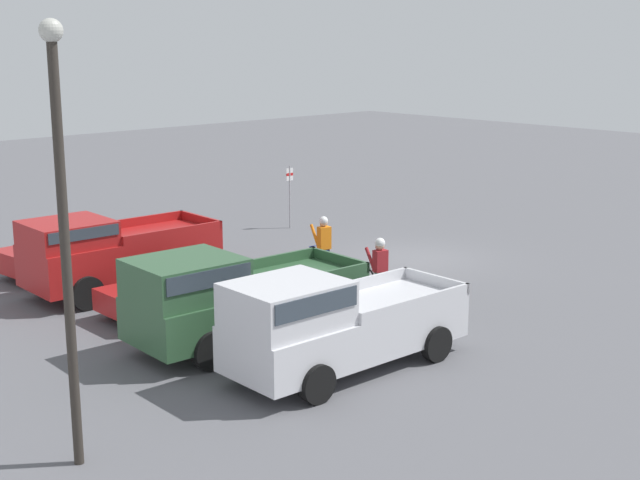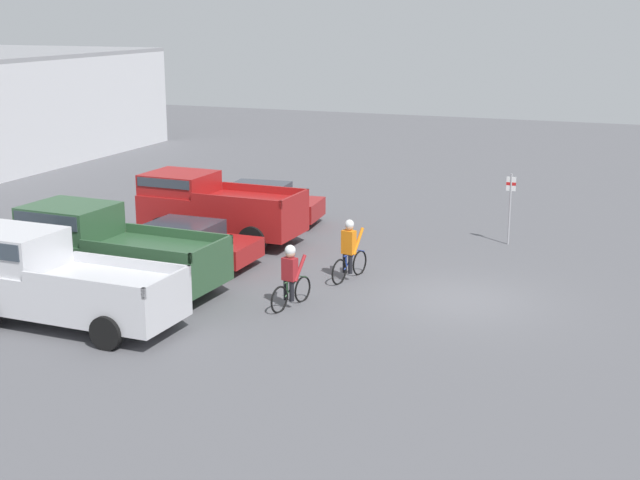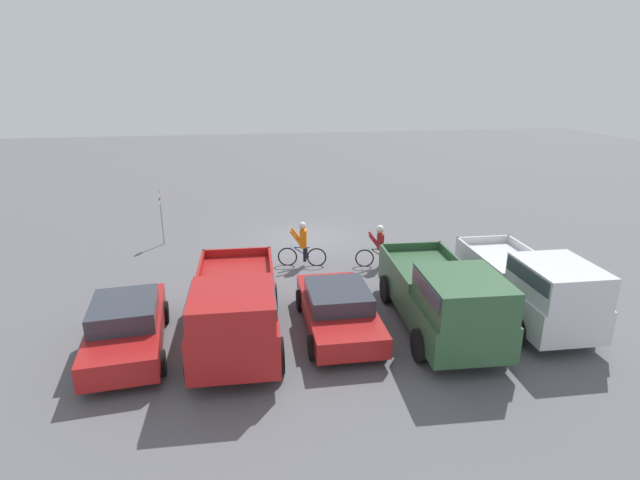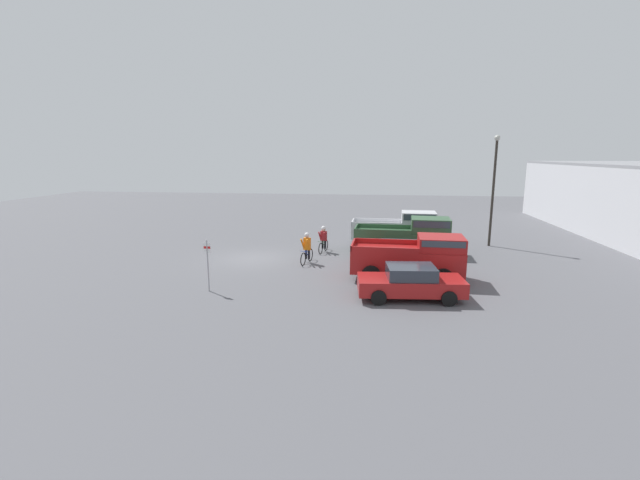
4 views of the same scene
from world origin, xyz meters
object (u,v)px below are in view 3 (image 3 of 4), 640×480
at_px(pickup_truck_1, 444,297).
at_px(sedan_0, 338,308).
at_px(fire_lane_sign, 161,212).
at_px(cyclist_0, 302,244).
at_px(cyclist_1, 379,245).
at_px(sedan_1, 126,326).
at_px(pickup_truck_2, 235,308).
at_px(pickup_truck_0, 532,285).

distance_m(pickup_truck_1, sedan_0, 2.92).
distance_m(pickup_truck_1, fire_lane_sign, 12.60).
xyz_separation_m(sedan_0, fire_lane_sign, (5.76, -8.51, 0.74)).
height_order(cyclist_0, fire_lane_sign, fire_lane_sign).
height_order(sedan_0, cyclist_1, cyclist_1).
relative_size(sedan_1, fire_lane_sign, 1.95).
bearing_deg(fire_lane_sign, sedan_1, 91.04).
relative_size(cyclist_0, fire_lane_sign, 0.78).
relative_size(sedan_1, cyclist_0, 2.49).
height_order(pickup_truck_1, fire_lane_sign, fire_lane_sign).
bearing_deg(fire_lane_sign, pickup_truck_1, 132.63).
relative_size(sedan_0, pickup_truck_2, 0.83).
distance_m(pickup_truck_0, sedan_0, 5.62).
xyz_separation_m(pickup_truck_1, cyclist_1, (0.30, -5.20, -0.29)).
xyz_separation_m(pickup_truck_1, fire_lane_sign, (8.53, -9.27, 0.25)).
height_order(pickup_truck_1, sedan_0, pickup_truck_1).
distance_m(sedan_0, fire_lane_sign, 10.30).
xyz_separation_m(pickup_truck_1, sedan_1, (8.37, -0.59, -0.44)).
distance_m(pickup_truck_1, pickup_truck_2, 5.59).
xyz_separation_m(pickup_truck_2, fire_lane_sign, (2.95, -9.02, 0.25)).
xyz_separation_m(pickup_truck_0, sedan_0, (5.58, -0.38, -0.47)).
bearing_deg(cyclist_1, pickup_truck_2, 43.16).
bearing_deg(sedan_0, pickup_truck_1, 164.69).
bearing_deg(sedan_0, sedan_1, 1.71).
bearing_deg(pickup_truck_1, pickup_truck_2, -2.52).
relative_size(pickup_truck_1, fire_lane_sign, 2.47).
distance_m(cyclist_0, cyclist_1, 2.84).
bearing_deg(cyclist_0, pickup_truck_1, 118.08).
bearing_deg(sedan_1, pickup_truck_1, 175.95).
height_order(pickup_truck_2, cyclist_0, pickup_truck_2).
xyz_separation_m(pickup_truck_0, pickup_truck_1, (2.81, 0.38, 0.02)).
distance_m(pickup_truck_0, fire_lane_sign, 14.41).
bearing_deg(sedan_0, fire_lane_sign, -55.92).
height_order(sedan_0, fire_lane_sign, fire_lane_sign).
bearing_deg(fire_lane_sign, pickup_truck_2, 108.08).
relative_size(pickup_truck_0, pickup_truck_1, 0.98).
bearing_deg(fire_lane_sign, pickup_truck_0, 141.92).
relative_size(sedan_0, fire_lane_sign, 1.91).
bearing_deg(sedan_1, cyclist_1, -150.28).
distance_m(sedan_0, pickup_truck_2, 2.90).
relative_size(pickup_truck_1, cyclist_1, 3.35).
height_order(pickup_truck_1, cyclist_0, pickup_truck_1).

